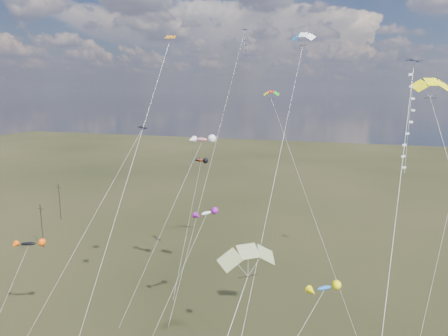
% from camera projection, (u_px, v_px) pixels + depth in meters
% --- Properties ---
extents(utility_pole_near, '(1.40, 0.20, 8.00)m').
position_uv_depth(utility_pole_near, '(42.00, 226.00, 70.75)').
color(utility_pole_near, black).
rests_on(utility_pole_near, ground).
extents(utility_pole_far, '(1.40, 0.20, 8.00)m').
position_uv_depth(utility_pole_far, '(60.00, 201.00, 86.25)').
color(utility_pole_far, black).
rests_on(utility_pole_far, ground).
extents(diamond_navy_tall, '(2.80, 25.44, 37.20)m').
position_uv_depth(diamond_navy_tall, '(239.00, 63.00, 61.62)').
color(diamond_navy_tall, '#080746').
rests_on(diamond_navy_tall, ground).
extents(diamond_black_mid, '(6.62, 18.42, 23.07)m').
position_uv_depth(diamond_black_mid, '(113.00, 182.00, 48.56)').
color(diamond_black_mid, black).
rests_on(diamond_black_mid, ground).
extents(diamond_navy_right, '(4.22, 25.41, 29.53)m').
position_uv_depth(diamond_navy_right, '(407.00, 140.00, 24.34)').
color(diamond_navy_right, '#0B1C46').
rests_on(diamond_navy_right, ground).
extents(diamond_orange_center, '(1.49, 22.39, 32.65)m').
position_uv_depth(diamond_orange_center, '(135.00, 155.00, 32.52)').
color(diamond_orange_center, '#C26F14').
rests_on(diamond_orange_center, ground).
extents(parafoil_yellow, '(8.96, 15.56, 28.95)m').
position_uv_depth(parafoil_yellow, '(432.00, 83.00, 30.21)').
color(parafoil_yellow, '#FAF30C').
rests_on(parafoil_yellow, ground).
extents(parafoil_blue_white, '(3.65, 23.57, 33.75)m').
position_uv_depth(parafoil_blue_white, '(303.00, 37.00, 40.13)').
color(parafoil_blue_white, '#2679C1').
rests_on(parafoil_blue_white, ground).
extents(parafoil_striped, '(5.38, 17.51, 20.09)m').
position_uv_depth(parafoil_striped, '(248.00, 253.00, 20.71)').
color(parafoil_striped, yellow).
rests_on(parafoil_striped, ground).
extents(parafoil_tricolor, '(15.66, 19.74, 27.98)m').
position_uv_depth(parafoil_tricolor, '(272.00, 93.00, 58.10)').
color(parafoil_tricolor, yellow).
rests_on(parafoil_tricolor, ground).
extents(novelty_black_orange, '(3.94, 6.38, 10.83)m').
position_uv_depth(novelty_black_orange, '(28.00, 244.00, 45.80)').
color(novelty_black_orange, black).
rests_on(novelty_black_orange, ground).
extents(novelty_orange_black, '(2.65, 12.46, 17.68)m').
position_uv_depth(novelty_orange_black, '(201.00, 161.00, 60.64)').
color(novelty_orange_black, red).
rests_on(novelty_orange_black, ground).
extents(novelty_white_purple, '(5.08, 10.90, 14.40)m').
position_uv_depth(novelty_white_purple, '(206.00, 214.00, 45.27)').
color(novelty_white_purple, silver).
rests_on(novelty_white_purple, ground).
extents(novelty_redwhite_stripe, '(8.15, 12.32, 22.06)m').
position_uv_depth(novelty_redwhite_stripe, '(202.00, 140.00, 51.55)').
color(novelty_redwhite_stripe, red).
rests_on(novelty_redwhite_stripe, ground).
extents(novelty_blue_yellow, '(8.78, 10.59, 14.29)m').
position_uv_depth(novelty_blue_yellow, '(323.00, 290.00, 28.08)').
color(novelty_blue_yellow, '#215DAE').
rests_on(novelty_blue_yellow, ground).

